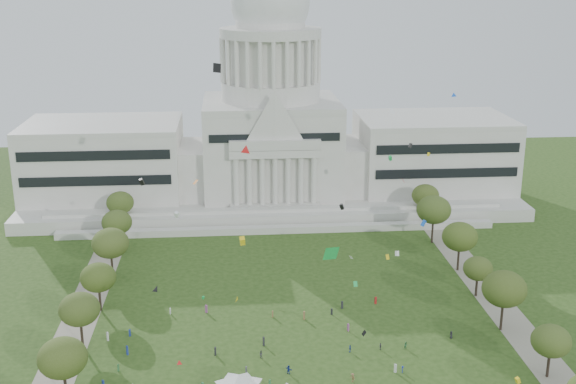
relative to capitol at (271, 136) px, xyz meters
The scene contains 27 objects.
ground 115.76m from the capitol, 90.00° to the right, with size 400.00×400.00×0.00m, color #274415.
capitol is the anchor object (origin of this frame).
path_left 98.93m from the capitol, 119.87° to the right, with size 8.00×160.00×0.04m, color gray.
path_right 98.93m from the capitol, 60.13° to the right, with size 8.00×160.00×0.04m, color gray.
row_tree_l_1 125.32m from the capitol, 110.71° to the right, with size 8.86×8.86×12.59m.
row_tree_r_1 125.12m from the capitol, 68.16° to the right, with size 7.58×7.58×10.78m.
row_tree_l_2 107.19m from the capitol, 115.07° to the right, with size 8.42×8.42×11.97m.
row_tree_r_2 106.56m from the capitol, 65.33° to the right, with size 9.55×9.55×13.58m.
row_tree_l_3 92.14m from the capitol, 118.96° to the right, with size 8.12×8.12×11.55m.
row_tree_r_3 91.98m from the capitol, 60.70° to the right, with size 7.01×7.01×9.98m.
row_tree_l_4 76.50m from the capitol, 125.78° to the right, with size 9.29×9.29×13.21m.
row_tree_r_4 78.81m from the capitol, 54.84° to the right, with size 9.19×9.19×13.06m.
row_tree_l_5 63.64m from the capitol, 136.72° to the right, with size 8.33×8.33×11.85m.
row_tree_r_5 62.67m from the capitol, 44.94° to the right, with size 9.82×9.82×13.96m.
row_tree_l_6 54.69m from the capitol, 152.45° to the right, with size 8.19×8.19×11.64m.
row_tree_r_6 54.32m from the capitol, 28.99° to the right, with size 8.42×8.42×11.97m.
event_tent 120.44m from the capitol, 96.28° to the right, with size 12.27×12.27×5.27m.
person_0 106.37m from the capitol, 71.95° to the right, with size 0.80×0.52×1.65m, color #26262B.
person_2 107.22m from the capitol, 78.12° to the right, with size 0.81×0.50×1.66m, color #33723F.
person_3 116.45m from the capitol, 85.70° to the right, with size 1.18×0.61×1.82m, color olive.
person_4 105.70m from the capitol, 84.49° to the right, with size 0.94×0.51×1.61m, color navy.
person_5 112.34m from the capitol, 91.70° to the right, with size 1.61×0.64×1.74m, color navy.
person_8 106.38m from the capitol, 94.58° to the right, with size 0.78×0.48×1.60m, color #4C4C51.
person_9 115.30m from the capitol, 80.43° to the right, with size 0.93×0.48×1.44m, color navy.
person_10 106.12m from the capitol, 80.96° to the right, with size 0.91×0.50×1.55m, color #4C4C51.
distant_crowd 102.53m from the capitol, 97.61° to the right, with size 60.36×35.81×1.95m.
kite_swarm 109.00m from the capitol, 88.35° to the right, with size 90.51×107.64×64.00m.
Camera 1 is at (-13.34, -119.40, 74.75)m, focal length 45.00 mm.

